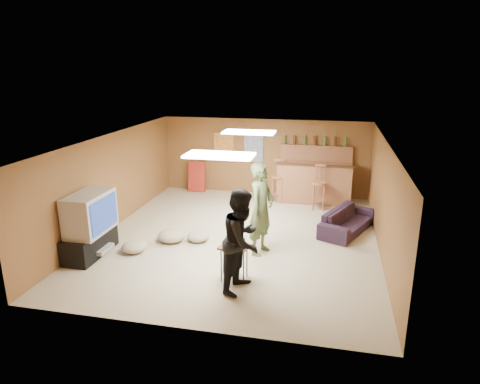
% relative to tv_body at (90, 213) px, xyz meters
% --- Properties ---
extents(ground, '(7.00, 7.00, 0.00)m').
position_rel_tv_body_xyz_m(ground, '(2.65, 1.50, -0.90)').
color(ground, tan).
rests_on(ground, ground).
extents(ceiling, '(6.00, 7.00, 0.02)m').
position_rel_tv_body_xyz_m(ceiling, '(2.65, 1.50, 1.30)').
color(ceiling, silver).
rests_on(ceiling, ground).
extents(wall_back, '(6.00, 0.02, 2.20)m').
position_rel_tv_body_xyz_m(wall_back, '(2.65, 5.00, 0.20)').
color(wall_back, brown).
rests_on(wall_back, ground).
extents(wall_front, '(6.00, 0.02, 2.20)m').
position_rel_tv_body_xyz_m(wall_front, '(2.65, -2.00, 0.20)').
color(wall_front, brown).
rests_on(wall_front, ground).
extents(wall_left, '(0.02, 7.00, 2.20)m').
position_rel_tv_body_xyz_m(wall_left, '(-0.35, 1.50, 0.20)').
color(wall_left, brown).
rests_on(wall_left, ground).
extents(wall_right, '(0.02, 7.00, 2.20)m').
position_rel_tv_body_xyz_m(wall_right, '(5.65, 1.50, 0.20)').
color(wall_right, brown).
rests_on(wall_right, ground).
extents(tv_stand, '(0.55, 1.30, 0.50)m').
position_rel_tv_body_xyz_m(tv_stand, '(-0.07, 0.00, -0.65)').
color(tv_stand, black).
rests_on(tv_stand, ground).
extents(dvd_box, '(0.35, 0.50, 0.08)m').
position_rel_tv_body_xyz_m(dvd_box, '(0.15, 0.00, -0.75)').
color(dvd_box, '#B2B2B7').
rests_on(dvd_box, tv_stand).
extents(tv_body, '(0.60, 1.10, 0.80)m').
position_rel_tv_body_xyz_m(tv_body, '(0.00, 0.00, 0.00)').
color(tv_body, '#B2B2B7').
rests_on(tv_body, tv_stand).
extents(tv_screen, '(0.02, 0.95, 0.65)m').
position_rel_tv_body_xyz_m(tv_screen, '(0.31, 0.00, 0.00)').
color(tv_screen, navy).
rests_on(tv_screen, tv_body).
extents(bar_counter, '(2.00, 0.60, 1.10)m').
position_rel_tv_body_xyz_m(bar_counter, '(4.15, 4.45, -0.35)').
color(bar_counter, brown).
rests_on(bar_counter, ground).
extents(bar_lip, '(2.10, 0.12, 0.05)m').
position_rel_tv_body_xyz_m(bar_lip, '(4.15, 4.20, 0.20)').
color(bar_lip, '#392012').
rests_on(bar_lip, bar_counter).
extents(bar_shelf, '(2.00, 0.18, 0.05)m').
position_rel_tv_body_xyz_m(bar_shelf, '(4.15, 4.90, 0.60)').
color(bar_shelf, brown).
rests_on(bar_shelf, bar_backing).
extents(bar_backing, '(2.00, 0.14, 0.60)m').
position_rel_tv_body_xyz_m(bar_backing, '(4.15, 4.92, 0.30)').
color(bar_backing, brown).
rests_on(bar_backing, bar_counter).
extents(poster_left, '(0.60, 0.03, 0.85)m').
position_rel_tv_body_xyz_m(poster_left, '(1.45, 4.96, 0.45)').
color(poster_left, '#BF3F26').
rests_on(poster_left, wall_back).
extents(poster_right, '(0.55, 0.03, 0.80)m').
position_rel_tv_body_xyz_m(poster_right, '(2.35, 4.96, 0.45)').
color(poster_right, '#334C99').
rests_on(poster_right, wall_back).
extents(folding_chair_stack, '(0.50, 0.26, 0.91)m').
position_rel_tv_body_xyz_m(folding_chair_stack, '(0.65, 4.80, -0.45)').
color(folding_chair_stack, '#B22D21').
rests_on(folding_chair_stack, ground).
extents(ceiling_panel_front, '(1.20, 0.60, 0.04)m').
position_rel_tv_body_xyz_m(ceiling_panel_front, '(2.65, 0.00, 1.27)').
color(ceiling_panel_front, white).
rests_on(ceiling_panel_front, ceiling).
extents(ceiling_panel_back, '(1.20, 0.60, 0.04)m').
position_rel_tv_body_xyz_m(ceiling_panel_back, '(2.65, 2.70, 1.27)').
color(ceiling_panel_back, white).
rests_on(ceiling_panel_back, ceiling).
extents(person_olive, '(0.64, 0.79, 1.88)m').
position_rel_tv_body_xyz_m(person_olive, '(3.27, 0.84, 0.04)').
color(person_olive, '#4B5B35').
rests_on(person_olive, ground).
extents(person_black, '(0.86, 1.00, 1.77)m').
position_rel_tv_body_xyz_m(person_black, '(3.20, -0.67, -0.01)').
color(person_black, black).
rests_on(person_black, ground).
extents(sofa, '(1.37, 1.92, 0.52)m').
position_rel_tv_body_xyz_m(sofa, '(5.03, 2.41, -0.64)').
color(sofa, black).
rests_on(sofa, ground).
extents(tray_table, '(0.55, 0.47, 0.64)m').
position_rel_tv_body_xyz_m(tray_table, '(3.00, -0.38, -0.58)').
color(tray_table, '#392012').
rests_on(tray_table, ground).
extents(cup_red_near, '(0.09, 0.09, 0.11)m').
position_rel_tv_body_xyz_m(cup_red_near, '(2.89, -0.35, -0.20)').
color(cup_red_near, '#A90B2D').
rests_on(cup_red_near, tray_table).
extents(cup_red_far, '(0.11, 0.11, 0.11)m').
position_rel_tv_body_xyz_m(cup_red_far, '(3.09, -0.45, -0.20)').
color(cup_red_far, '#A90B2D').
rests_on(cup_red_far, tray_table).
extents(cup_blue, '(0.09, 0.09, 0.10)m').
position_rel_tv_body_xyz_m(cup_blue, '(3.11, -0.28, -0.21)').
color(cup_blue, '#16239C').
rests_on(cup_blue, tray_table).
extents(bar_stool_left, '(0.48, 0.48, 1.26)m').
position_rel_tv_body_xyz_m(bar_stool_left, '(3.16, 4.28, -0.27)').
color(bar_stool_left, brown).
rests_on(bar_stool_left, ground).
extents(bar_stool_right, '(0.44, 0.44, 1.16)m').
position_rel_tv_body_xyz_m(bar_stool_right, '(4.31, 3.85, -0.32)').
color(bar_stool_right, brown).
rests_on(bar_stool_right, ground).
extents(cushion_near_tv, '(0.67, 0.67, 0.27)m').
position_rel_tv_body_xyz_m(cushion_near_tv, '(1.29, 0.99, -0.77)').
color(cushion_near_tv, '#9E8A6F').
rests_on(cushion_near_tv, ground).
extents(cushion_mid, '(0.59, 0.59, 0.22)m').
position_rel_tv_body_xyz_m(cushion_mid, '(1.84, 1.13, -0.79)').
color(cushion_mid, '#9E8A6F').
rests_on(cushion_mid, ground).
extents(cushion_far, '(0.52, 0.52, 0.23)m').
position_rel_tv_body_xyz_m(cushion_far, '(0.73, 0.31, -0.79)').
color(cushion_far, '#9E8A6F').
rests_on(cushion_far, ground).
extents(bottle_row, '(1.76, 0.08, 0.26)m').
position_rel_tv_body_xyz_m(bottle_row, '(4.09, 4.88, 0.75)').
color(bottle_row, '#3F7233').
rests_on(bottle_row, bar_shelf).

